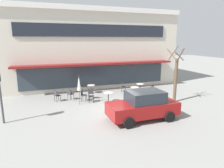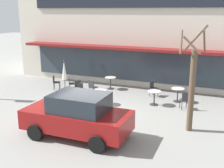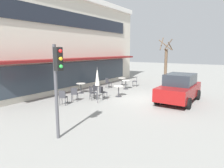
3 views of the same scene
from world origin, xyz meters
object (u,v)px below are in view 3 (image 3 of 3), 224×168
Objects in this scene: cafe_table_streetside at (119,89)px; cafe_chair_4 at (94,90)px; cafe_chair_1 at (102,92)px; cafe_chair_6 at (136,81)px; patio_umbrella_green_folded at (97,77)px; cafe_table_mid_patio at (126,83)px; cafe_chair_3 at (108,82)px; cafe_chair_5 at (74,93)px; traffic_light_pole at (57,76)px; street_tree at (166,66)px; cafe_chair_0 at (63,96)px; cafe_chair_2 at (92,92)px; parked_sedan at (179,88)px; cafe_table_near_wall at (81,86)px; cafe_table_by_tree at (122,81)px.

cafe_chair_4 is (-1.06, 1.31, 0.01)m from cafe_table_streetside.
cafe_chair_6 is (5.61, 0.47, 0.00)m from cafe_chair_1.
patio_umbrella_green_folded is 1.97m from cafe_chair_4.
cafe_chair_3 reaches higher than cafe_table_mid_patio.
cafe_chair_5 is at bearing 139.67° from cafe_chair_1.
cafe_chair_6 is 11.73m from traffic_light_pole.
cafe_chair_1 is at bearing 161.69° from street_tree.
patio_umbrella_green_folded is (-4.90, -0.85, 1.11)m from cafe_table_mid_patio.
cafe_chair_2 is (1.98, -0.58, 0.00)m from cafe_chair_0.
cafe_chair_2 is 0.21× the size of parked_sedan.
cafe_chair_4 is 6.93m from traffic_light_pole.
cafe_table_near_wall is at bearing 33.55° from cafe_chair_5.
cafe_table_near_wall is 0.22× the size of traffic_light_pole.
cafe_chair_4 is (0.71, 0.38, 0.00)m from cafe_chair_2.
parked_sedan is at bearing -52.56° from patio_umbrella_green_folded.
cafe_chair_5 is (-2.70, 1.61, 0.01)m from cafe_table_streetside.
cafe_table_mid_patio is 0.22× the size of traffic_light_pole.
cafe_table_streetside is at bearing -27.71° from cafe_chair_2.
cafe_chair_2 and cafe_chair_4 have the same top height.
parked_sedan reaches higher than cafe_table_near_wall.
cafe_chair_4 is at bearing 110.66° from parked_sedan.
cafe_table_mid_patio is 4.48m from cafe_chair_2.
cafe_table_by_tree is (4.38, -0.98, 0.00)m from cafe_table_near_wall.
cafe_table_mid_patio is at bearing 16.51° from traffic_light_pole.
cafe_chair_5 reaches higher than cafe_table_streetside.
parked_sedan is (3.60, -5.52, 0.35)m from cafe_chair_5.
cafe_table_near_wall and cafe_table_by_tree have the same top height.
patio_umbrella_green_folded is 1.44m from cafe_chair_1.
cafe_chair_6 is at bearing -37.95° from cafe_chair_3.
cafe_chair_2 and cafe_chair_5 have the same top height.
cafe_table_by_tree is 1.00× the size of cafe_table_mid_patio.
traffic_light_pole is at bearing -160.13° from cafe_table_by_tree.
cafe_chair_1 is 0.68m from cafe_chair_2.
cafe_chair_6 is (6.07, -0.02, 0.00)m from cafe_chair_2.
cafe_chair_2 is at bearing -151.64° from cafe_chair_4.
cafe_table_by_tree is at bearing -12.62° from cafe_table_near_wall.
cafe_table_by_tree is at bearing 3.48° from cafe_chair_5.
cafe_table_streetside is 0.85× the size of cafe_chair_5.
cafe_table_mid_patio is 1.58m from cafe_chair_3.
cafe_table_mid_patio is 5.44m from cafe_chair_5.
cafe_chair_6 is at bearing -4.31° from cafe_chair_4.
cafe_chair_2 is (-5.52, -1.07, 0.01)m from cafe_table_by_tree.
cafe_chair_3 is 1.00× the size of cafe_chair_6.
cafe_chair_4 reaches higher than cafe_table_mid_patio.
street_tree is at bearing -20.94° from cafe_chair_2.
street_tree is at bearing -13.92° from patio_umbrella_green_folded.
cafe_chair_1 is 5.63m from cafe_chair_6.
cafe_chair_3 is 0.21× the size of street_tree.
cafe_chair_4 reaches higher than cafe_table_streetside.
cafe_table_streetside is at bearing -30.85° from cafe_chair_5.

